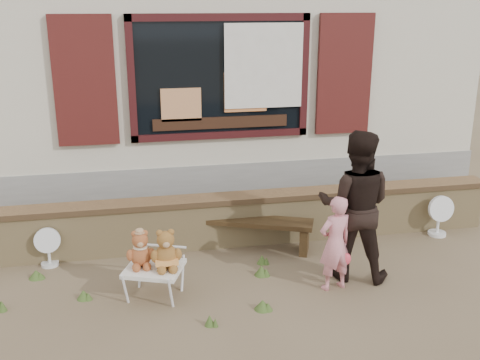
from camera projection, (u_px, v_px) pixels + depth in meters
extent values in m
plane|color=brown|center=(250.00, 278.00, 6.48)|extent=(80.00, 80.00, 0.00)
cube|color=#BCB398|center=(196.00, 40.00, 9.95)|extent=(8.00, 5.00, 3.20)
cube|color=gray|center=(199.00, 149.00, 10.56)|extent=(8.04, 5.04, 0.80)
cube|color=black|center=(220.00, 78.00, 7.70)|extent=(2.30, 0.04, 1.50)
cube|color=#350F11|center=(220.00, 17.00, 7.44)|extent=(2.50, 0.08, 0.10)
cube|color=#350F11|center=(221.00, 135.00, 7.92)|extent=(2.50, 0.08, 0.10)
cube|color=#350F11|center=(131.00, 80.00, 7.45)|extent=(0.10, 0.08, 1.70)
cube|color=#350F11|center=(304.00, 76.00, 7.91)|extent=(0.10, 0.08, 1.70)
cube|color=#3F1111|center=(85.00, 81.00, 7.33)|extent=(0.80, 0.07, 1.70)
cube|color=#3F1111|center=(344.00, 75.00, 8.01)|extent=(0.80, 0.07, 1.70)
cube|color=silver|center=(264.00, 66.00, 7.70)|extent=(1.10, 0.02, 1.15)
cube|color=black|center=(221.00, 122.00, 7.86)|extent=(1.90, 0.06, 0.16)
cube|color=tan|center=(181.00, 105.00, 7.67)|extent=(0.55, 0.06, 0.45)
cube|color=#E08447|center=(245.00, 92.00, 7.80)|extent=(0.60, 0.06, 0.55)
cube|color=tan|center=(234.00, 222.00, 7.32)|extent=(7.00, 0.30, 0.60)
cube|color=brown|center=(234.00, 198.00, 7.22)|extent=(7.10, 0.36, 0.07)
cube|color=black|center=(250.00, 221.00, 7.15)|extent=(1.60, 0.92, 0.06)
cube|color=black|center=(198.00, 232.00, 7.34)|extent=(0.21, 0.31, 0.34)
cube|color=black|center=(304.00, 240.00, 7.08)|extent=(0.21, 0.31, 0.34)
cube|color=white|center=(154.00, 269.00, 5.97)|extent=(0.73, 0.69, 0.04)
cylinder|color=silver|center=(126.00, 292.00, 5.85)|extent=(0.03, 0.03, 0.31)
cylinder|color=silver|center=(171.00, 296.00, 5.77)|extent=(0.03, 0.03, 0.31)
cylinder|color=silver|center=(140.00, 272.00, 6.27)|extent=(0.03, 0.03, 0.31)
cylinder|color=silver|center=(183.00, 276.00, 6.19)|extent=(0.03, 0.03, 0.31)
imported|color=pink|center=(335.00, 243.00, 6.09)|extent=(0.44, 0.34, 1.08)
imported|color=black|center=(355.00, 206.00, 6.27)|extent=(1.03, 0.93, 1.73)
cylinder|color=silver|center=(50.00, 264.00, 6.78)|extent=(0.21, 0.21, 0.04)
cylinder|color=silver|center=(49.00, 254.00, 6.74)|extent=(0.03, 0.03, 0.27)
cylinder|color=silver|center=(47.00, 239.00, 6.68)|extent=(0.31, 0.12, 0.31)
cylinder|color=white|center=(437.00, 233.00, 7.66)|extent=(0.24, 0.24, 0.04)
cylinder|color=white|center=(438.00, 223.00, 7.62)|extent=(0.04, 0.04, 0.31)
cylinder|color=white|center=(440.00, 208.00, 7.55)|extent=(0.35, 0.12, 0.36)
cone|color=#3E5722|center=(261.00, 270.00, 6.52)|extent=(0.16, 0.16, 0.12)
cone|color=#3E5722|center=(262.00, 259.00, 6.82)|extent=(0.13, 0.13, 0.11)
cone|color=#3E5722|center=(84.00, 294.00, 6.01)|extent=(0.15, 0.15, 0.10)
cone|color=#3E5722|center=(210.00, 320.00, 5.51)|extent=(0.10, 0.10, 0.12)
cone|color=#3E5722|center=(263.00, 305.00, 5.80)|extent=(0.17, 0.17, 0.11)
cone|color=#3E5722|center=(36.00, 274.00, 6.46)|extent=(0.18, 0.18, 0.10)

